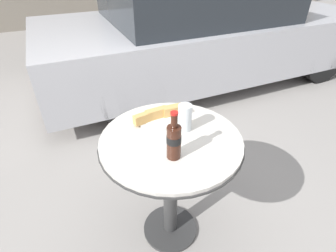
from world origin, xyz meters
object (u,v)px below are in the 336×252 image
bistro_table (171,163)px  parked_car (204,32)px  lunch_plate_near (158,116)px  cola_bottle_left (174,140)px  drinking_glass (185,119)px

bistro_table → parked_car: (1.44, 2.08, 0.02)m
parked_car → bistro_table: bearing=-124.6°
bistro_table → parked_car: 2.53m
bistro_table → lunch_plate_near: lunch_plate_near is taller
bistro_table → cola_bottle_left: cola_bottle_left is taller
lunch_plate_near → drinking_glass: bearing=-56.2°
cola_bottle_left → lunch_plate_near: (0.05, 0.31, -0.07)m
bistro_table → drinking_glass: drinking_glass is taller
bistro_table → cola_bottle_left: (-0.05, -0.13, 0.26)m
cola_bottle_left → parked_car: size_ratio=0.06×
cola_bottle_left → lunch_plate_near: bearing=80.5°
cola_bottle_left → parked_car: (1.48, 2.21, -0.24)m
bistro_table → drinking_glass: size_ratio=5.29×
cola_bottle_left → lunch_plate_near: size_ratio=0.81×
lunch_plate_near → bistro_table: bearing=-91.7°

